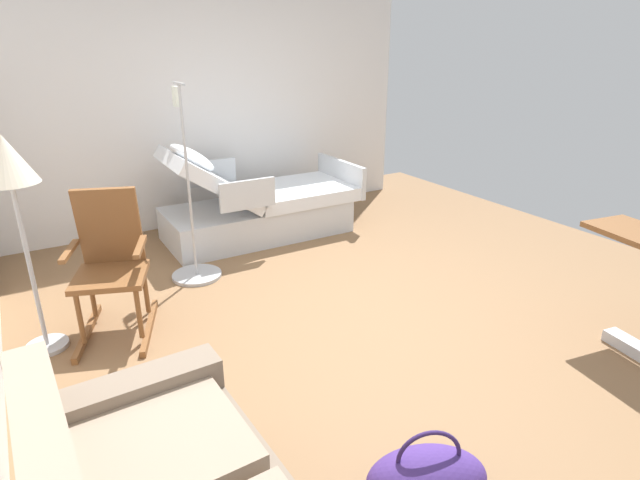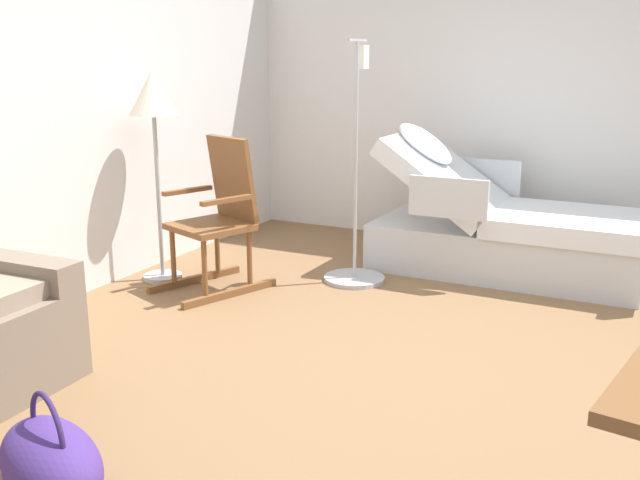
% 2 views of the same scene
% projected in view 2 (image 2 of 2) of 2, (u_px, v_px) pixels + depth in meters
% --- Properties ---
extents(ground_plane, '(6.58, 6.58, 0.00)m').
position_uv_depth(ground_plane, '(401.00, 360.00, 3.90)').
color(ground_plane, olive).
extents(back_wall, '(5.47, 0.10, 2.70)m').
position_uv_depth(back_wall, '(50.00, 93.00, 4.59)').
color(back_wall, white).
rests_on(back_wall, ground).
extents(side_wall, '(0.10, 4.88, 2.70)m').
position_uv_depth(side_wall, '(521.00, 84.00, 5.89)').
color(side_wall, white).
rests_on(side_wall, ground).
extents(hospital_bed, '(1.05, 2.07, 1.12)m').
position_uv_depth(hospital_bed, '(508.00, 232.00, 5.38)').
color(hospital_bed, silver).
rests_on(hospital_bed, ground).
extents(rocking_chair, '(0.88, 0.71, 1.05)m').
position_uv_depth(rocking_chair, '(219.00, 217.00, 4.99)').
color(rocking_chair, brown).
rests_on(rocking_chair, ground).
extents(floor_lamp, '(0.34, 0.34, 1.48)m').
position_uv_depth(floor_lamp, '(153.00, 108.00, 5.00)').
color(floor_lamp, '#B2B5BA').
rests_on(floor_lamp, ground).
extents(duffel_bag, '(0.51, 0.64, 0.43)m').
position_uv_depth(duffel_bag, '(51.00, 463.00, 2.64)').
color(duffel_bag, '#472D7A').
rests_on(duffel_bag, ground).
extents(iv_pole, '(0.44, 0.44, 1.69)m').
position_uv_depth(iv_pole, '(355.00, 247.00, 5.21)').
color(iv_pole, '#B2B5BA').
rests_on(iv_pole, ground).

